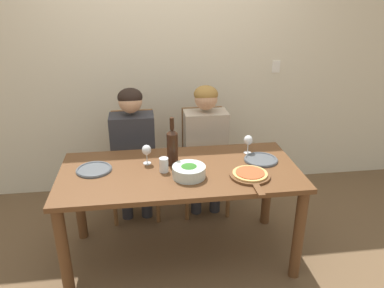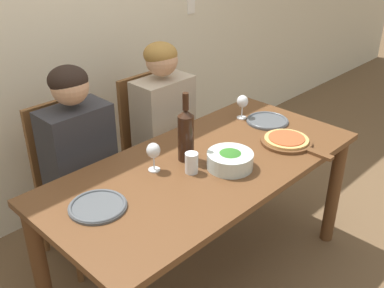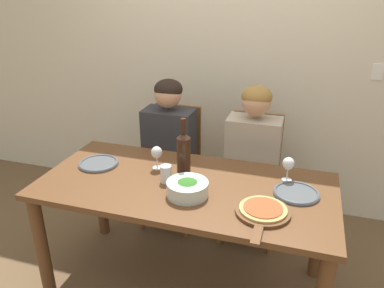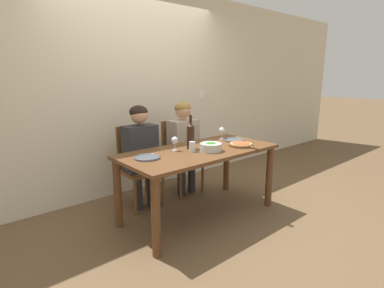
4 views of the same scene
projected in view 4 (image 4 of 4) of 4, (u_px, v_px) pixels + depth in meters
name	position (u px, v px, depth m)	size (l,w,h in m)	color
ground_plane	(199.00, 215.00, 3.39)	(40.00, 40.00, 0.00)	brown
back_wall	(139.00, 90.00, 3.98)	(10.00, 0.06, 2.70)	beige
dining_table	(199.00, 160.00, 3.25)	(1.74, 0.82, 0.76)	brown
chair_left	(137.00, 163.00, 3.61)	(0.42, 0.42, 0.96)	brown
chair_right	(179.00, 154.00, 4.02)	(0.42, 0.42, 0.96)	brown
person_woman	(141.00, 147.00, 3.48)	(0.47, 0.51, 1.21)	#28282D
person_man	(184.00, 140.00, 3.89)	(0.47, 0.51, 1.21)	#28282D
wine_bottle	(191.00, 135.00, 3.23)	(0.08, 0.08, 0.37)	black
broccoli_bowl	(211.00, 147.00, 3.16)	(0.23, 0.23, 0.09)	silver
dinner_plate_left	(147.00, 157.00, 2.88)	(0.26, 0.26, 0.02)	#4C5156
dinner_plate_right	(234.00, 140.00, 3.67)	(0.26, 0.26, 0.02)	#4C5156
pizza_on_board	(242.00, 145.00, 3.38)	(0.29, 0.43, 0.04)	brown
wine_glass_left	(175.00, 141.00, 3.15)	(0.07, 0.07, 0.15)	silver
wine_glass_right	(222.00, 131.00, 3.72)	(0.07, 0.07, 0.15)	silver
water_tumbler	(192.00, 147.00, 3.13)	(0.07, 0.07, 0.11)	silver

